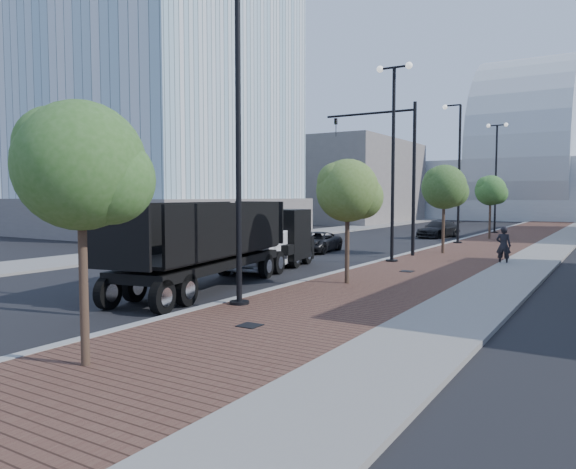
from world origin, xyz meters
The scene contains 23 objects.
sidewalk centered at (3.50, 40.00, 0.06)m, with size 7.00×140.00×0.12m, color #4C2D23.
concrete_strip centered at (6.20, 40.00, 0.07)m, with size 2.40×140.00×0.13m, color slate.
curb centered at (0.00, 40.00, 0.07)m, with size 0.30×140.00×0.14m, color gray.
west_sidewalk centered at (-13.00, 40.00, 0.06)m, with size 4.00×140.00×0.12m, color slate.
dump_truck centered at (-2.90, 15.43, 1.25)m, with size 4.48×13.47×2.97m.
white_sedan centered at (-3.36, 17.16, 0.85)m, with size 1.81×5.18×1.71m, color white.
dark_car_mid centered at (-5.06, 24.96, 0.57)m, with size 1.90×4.13×1.15m, color black.
dark_car_far centered at (-2.32, 39.61, 0.64)m, with size 1.80×4.42×1.28m, color black.
pedestrian centered at (5.17, 24.24, 0.91)m, with size 0.66×0.43×1.81m, color black.
streetlight_1 centered at (0.49, 10.00, 4.34)m, with size 1.44×0.56×9.21m.
streetlight_2 centered at (0.60, 22.00, 4.82)m, with size 1.72×0.56×9.28m.
streetlight_3 centered at (0.49, 34.00, 4.34)m, with size 1.44×0.56×9.21m.
streetlight_4 centered at (0.60, 46.00, 4.82)m, with size 1.72×0.56×9.28m.
traffic_mast centered at (-0.30, 25.00, 4.98)m, with size 5.09×0.20×8.00m.
tree_0 centered at (1.65, 4.02, 3.71)m, with size 2.36×2.31×4.87m.
tree_1 centered at (1.65, 15.02, 3.37)m, with size 2.27×2.20×4.49m.
tree_2 centered at (1.65, 27.02, 3.67)m, with size 2.43×2.39×4.88m.
tree_3 centered at (1.65, 39.02, 3.60)m, with size 2.26×2.19×4.72m.
tower_podium centered at (-24.00, 32.00, 1.50)m, with size 19.00×19.00×3.00m, color #645D5A.
convention_center centered at (-2.00, 85.00, 6.00)m, with size 50.00×30.00×50.00m.
commercial_block_nw centered at (-20.00, 60.00, 5.00)m, with size 14.00×20.00×10.00m, color slate.
utility_cover_1 centered at (2.40, 8.00, 0.13)m, with size 0.50×0.50×0.02m, color black.
utility_cover_2 centered at (2.40, 19.00, 0.13)m, with size 0.50×0.50×0.02m, color black.
Camera 1 is at (9.83, -2.34, 3.18)m, focal length 33.99 mm.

